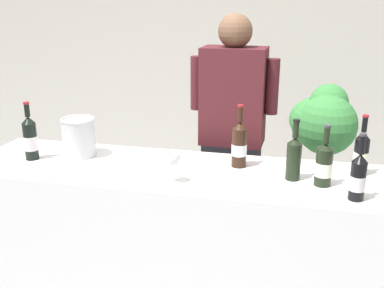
% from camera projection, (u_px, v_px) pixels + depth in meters
% --- Properties ---
extents(wall_back, '(8.00, 0.10, 2.80)m').
position_uv_depth(wall_back, '(241.00, 42.00, 4.66)').
color(wall_back, beige).
rests_on(wall_back, ground_plane).
extents(counter, '(2.35, 0.63, 0.95)m').
position_uv_depth(counter, '(180.00, 247.00, 2.54)').
color(counter, white).
rests_on(counter, ground_plane).
extents(wine_bottle_0, '(0.08, 0.08, 0.33)m').
position_uv_depth(wine_bottle_0, '(30.00, 138.00, 2.52)').
color(wine_bottle_0, black).
rests_on(wine_bottle_0, counter).
extents(wine_bottle_1, '(0.08, 0.08, 0.35)m').
position_uv_depth(wine_bottle_1, '(239.00, 144.00, 2.40)').
color(wine_bottle_1, black).
rests_on(wine_bottle_1, counter).
extents(wine_bottle_2, '(0.08, 0.08, 0.31)m').
position_uv_depth(wine_bottle_2, '(324.00, 164.00, 2.16)').
color(wine_bottle_2, black).
rests_on(wine_bottle_2, counter).
extents(wine_bottle_3, '(0.07, 0.07, 0.32)m').
position_uv_depth(wine_bottle_3, '(358.00, 177.00, 2.00)').
color(wine_bottle_3, black).
rests_on(wine_bottle_3, counter).
extents(wine_bottle_4, '(0.08, 0.08, 0.32)m').
position_uv_depth(wine_bottle_4, '(361.00, 153.00, 2.30)').
color(wine_bottle_4, black).
rests_on(wine_bottle_4, counter).
extents(wine_bottle_5, '(0.07, 0.07, 0.31)m').
position_uv_depth(wine_bottle_5, '(294.00, 156.00, 2.23)').
color(wine_bottle_5, black).
rests_on(wine_bottle_5, counter).
extents(wine_glass, '(0.08, 0.08, 0.17)m').
position_uv_depth(wine_glass, '(173.00, 159.00, 2.20)').
color(wine_glass, silver).
rests_on(wine_glass, counter).
extents(ice_bucket, '(0.20, 0.20, 0.23)m').
position_uv_depth(ice_bucket, '(79.00, 137.00, 2.57)').
color(ice_bucket, silver).
rests_on(ice_bucket, counter).
extents(person_server, '(0.56, 0.26, 1.75)m').
position_uv_depth(person_server, '(232.00, 154.00, 2.91)').
color(person_server, black).
rests_on(person_server, ground_plane).
extents(potted_shrub, '(0.53, 0.59, 1.19)m').
position_uv_depth(potted_shrub, '(320.00, 133.00, 3.58)').
color(potted_shrub, brown).
rests_on(potted_shrub, ground_plane).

